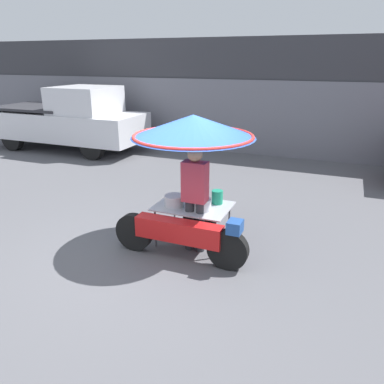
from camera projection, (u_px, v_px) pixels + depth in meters
ground_plane at (150, 255)px, 5.86m from camera, size 36.00×36.00×0.00m
shopfront_building at (265, 96)px, 12.32m from camera, size 28.00×2.06×3.53m
vendor_motorcycle_cart at (192, 146)px, 5.67m from camera, size 2.16×1.90×2.12m
vendor_person at (195, 194)px, 5.72m from camera, size 0.38×0.23×1.69m
pickup_truck at (70, 120)px, 12.34m from camera, size 5.33×1.96×2.08m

